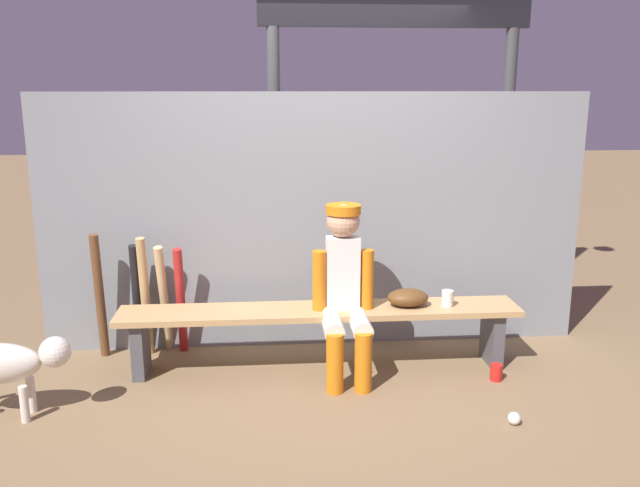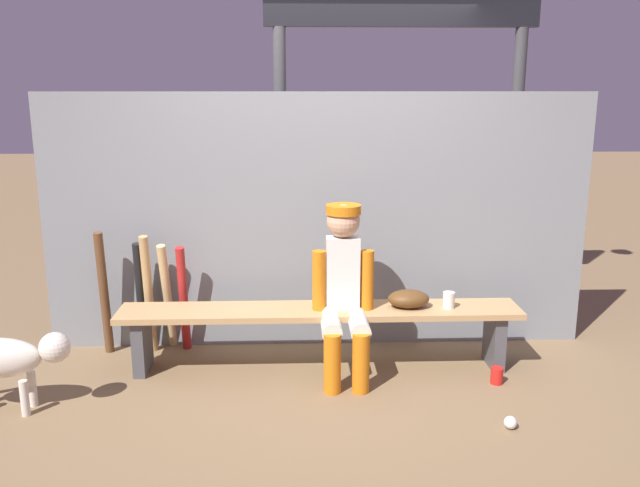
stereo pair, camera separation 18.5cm
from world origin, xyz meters
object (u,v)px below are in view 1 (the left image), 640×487
(bat_aluminum_red, at_px, (181,301))
(dog, at_px, (5,364))
(cup_on_bench, at_px, (447,298))
(bat_aluminum_black, at_px, (137,300))
(bat_wood_natural, at_px, (164,299))
(bat_wood_dark, at_px, (100,297))
(baseball, at_px, (514,418))
(bat_wood_tan, at_px, (145,297))
(cup_on_ground, at_px, (496,372))
(player_seated, at_px, (345,286))
(dugout_bench, at_px, (320,321))
(scoreboard, at_px, (403,19))
(baseball_glove, at_px, (408,298))

(bat_aluminum_red, bearing_deg, dog, -135.42)
(cup_on_bench, bearing_deg, bat_aluminum_black, 170.27)
(bat_wood_natural, height_order, bat_aluminum_black, bat_aluminum_black)
(bat_wood_dark, bearing_deg, baseball, -24.67)
(bat_aluminum_black, bearing_deg, bat_wood_tan, -33.56)
(cup_on_ground, bearing_deg, cup_on_bench, 135.17)
(dog, bearing_deg, player_seated, 12.53)
(bat_aluminum_red, bearing_deg, baseball, -30.76)
(dugout_bench, bearing_deg, bat_wood_natural, 161.22)
(baseball, distance_m, scoreboard, 3.10)
(bat_aluminum_red, xyz_separation_m, dog, (-0.89, -0.88, -0.07))
(bat_wood_natural, relative_size, dog, 0.97)
(bat_aluminum_red, height_order, bat_aluminum_black, bat_aluminum_black)
(bat_wood_dark, height_order, cup_on_ground, bat_wood_dark)
(baseball_glove, xyz_separation_m, bat_wood_tan, (-1.81, 0.30, -0.05))
(player_seated, bearing_deg, bat_aluminum_red, 158.97)
(scoreboard, height_order, dog, scoreboard)
(bat_wood_tan, bearing_deg, cup_on_bench, -8.87)
(dog, bearing_deg, baseball, -6.29)
(baseball_glove, height_order, cup_on_bench, baseball_glove)
(bat_aluminum_black, bearing_deg, bat_aluminum_red, -4.39)
(baseball_glove, bearing_deg, player_seated, -166.37)
(bat_wood_tan, height_order, baseball, bat_wood_tan)
(bat_wood_dark, xyz_separation_m, dog, (-0.34, -0.86, -0.12))
(cup_on_bench, bearing_deg, dog, -168.92)
(dugout_bench, xyz_separation_m, bat_wood_natural, (-1.09, 0.37, 0.06))
(baseball_glove, bearing_deg, bat_wood_natural, 167.61)
(player_seated, relative_size, baseball, 15.40)
(bat_wood_tan, bearing_deg, dugout_bench, -14.05)
(bat_wood_dark, bearing_deg, bat_aluminum_red, 1.89)
(dog, bearing_deg, bat_wood_tan, 52.93)
(bat_wood_tan, relative_size, bat_wood_dark, 0.98)
(cup_on_ground, relative_size, cup_on_bench, 1.00)
(bat_wood_natural, xyz_separation_m, dog, (-0.77, -0.93, -0.07))
(cup_on_bench, bearing_deg, baseball_glove, 175.47)
(dugout_bench, height_order, cup_on_ground, dugout_bench)
(bat_aluminum_black, xyz_separation_m, dog, (-0.58, -0.90, -0.08))
(cup_on_bench, height_order, dog, cup_on_bench)
(cup_on_bench, bearing_deg, bat_wood_natural, 168.67)
(bat_wood_natural, bearing_deg, baseball, -30.26)
(baseball, relative_size, cup_on_ground, 0.67)
(dugout_bench, height_order, bat_wood_natural, bat_wood_natural)
(cup_on_ground, bearing_deg, dugout_bench, 165.61)
(baseball, bearing_deg, bat_wood_tan, 152.41)
(player_seated, bearing_deg, baseball, -40.69)
(cup_on_ground, xyz_separation_m, cup_on_bench, (-0.27, 0.27, 0.43))
(scoreboard, bearing_deg, bat_aluminum_red, -155.20)
(baseball_glove, bearing_deg, dugout_bench, 180.00)
(baseball, bearing_deg, dugout_bench, 140.05)
(bat_wood_dark, relative_size, dog, 1.08)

